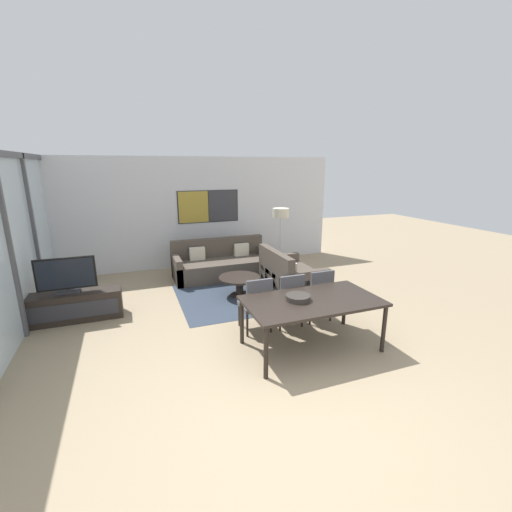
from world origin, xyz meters
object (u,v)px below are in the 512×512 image
Objects in this scene: television at (66,276)px; floor_lamp at (281,217)px; dining_chair_left at (257,302)px; dining_chair_centre at (289,297)px; dining_table at (312,304)px; tv_console at (71,307)px; coffee_table at (240,281)px; dining_chair_right at (318,293)px; sofa_side at (289,277)px; fruit_bowl at (298,297)px; sofa_main at (221,265)px.

television is 0.58× the size of floor_lamp.
dining_chair_centre is at bearing -0.19° from dining_chair_left.
tv_console is at bearing 146.42° from dining_table.
coffee_table is at bearing -139.96° from floor_lamp.
floor_lamp reaches higher than dining_chair_right.
floor_lamp reaches higher than dining_chair_centre.
coffee_table is 1.60m from dining_chair_left.
tv_console is 4.15m from sofa_side.
floor_lamp reaches higher than dining_table.
fruit_bowl is (0.14, -2.26, 0.48)m from coffee_table.
dining_chair_right is (3.94, -1.48, -0.30)m from television.
sofa_main is 1.40m from coffee_table.
dining_table is (0.33, -2.31, 0.38)m from coffee_table.
fruit_bowl is (3.19, -2.19, -0.01)m from television.
fruit_bowl is at bearing -86.57° from coffee_table.
television is 3.22m from dining_chair_left.
dining_chair_centre is at bearing -177.53° from dining_chair_right.
fruit_bowl is at bearing 163.64° from dining_table.
sofa_main is 2.49× the size of dining_chair_centre.
dining_chair_centre is (-0.76, -1.55, 0.22)m from sofa_side.
sofa_main is at bearing 85.66° from dining_chair_left.
coffee_table is 0.44× the size of dining_table.
television reaches higher than sofa_main.
sofa_main is 1.43× the size of floor_lamp.
coffee_table is at bearing 1.24° from television.
floor_lamp is at bearing 69.15° from fruit_bowl.
tv_console is at bearing -163.99° from floor_lamp.
sofa_main is 3.09m from dining_chair_right.
dining_chair_right is at bearing 43.23° from fruit_bowl.
sofa_main is at bearing 37.73° from sofa_side.
dining_chair_centre is 0.77m from fruit_bowl.
fruit_bowl is 3.78m from floor_lamp.
sofa_side is 2.49m from fruit_bowl.
dining_chair_centre is at bearing 90.00° from dining_table.
coffee_table is (3.05, 0.07, -0.49)m from television.
sofa_main is 2.49× the size of dining_chair_right.
sofa_main reaches higher than dining_table.
sofa_side is 1.63× the size of dining_chair_left.
dining_table is (3.39, -2.25, -0.11)m from television.
sofa_main is at bearing 96.39° from dining_chair_centre.
dining_chair_left is at bearing -27.96° from tv_console.
sofa_side is (4.15, 0.05, -0.52)m from television.
floor_lamp is at bearing 16.01° from tv_console.
sofa_side is (4.15, 0.05, 0.03)m from tv_console.
dining_chair_centre is (0.00, 0.74, -0.18)m from dining_table.
television is 1.01× the size of dining_chair_right.
sofa_main is at bearing 173.27° from floor_lamp.
floor_lamp is at bearing 16.00° from television.
dining_table is 1.21× the size of floor_lamp.
dining_chair_left is (-0.56, 0.75, -0.18)m from dining_table.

